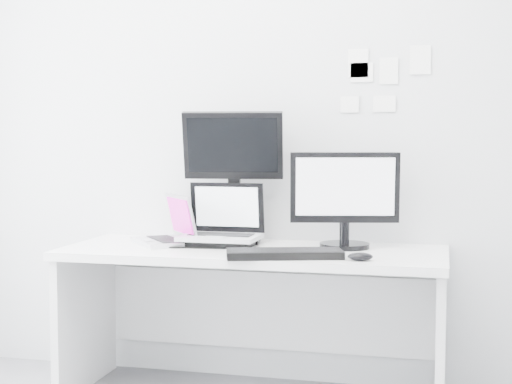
# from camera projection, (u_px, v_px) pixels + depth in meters

# --- Properties ---
(back_wall) EXTENTS (3.60, 0.00, 3.60)m
(back_wall) POSITION_uv_depth(u_px,v_px,m) (270.00, 119.00, 3.93)
(back_wall) COLOR silver
(back_wall) RESTS_ON ground
(desk) EXTENTS (1.80, 0.70, 0.73)m
(desk) POSITION_uv_depth(u_px,v_px,m) (253.00, 325.00, 3.65)
(desk) COLOR white
(desk) RESTS_ON ground
(macbook) EXTENTS (0.41, 0.42, 0.25)m
(macbook) POSITION_uv_depth(u_px,v_px,m) (163.00, 218.00, 3.79)
(macbook) COLOR silver
(macbook) RESTS_ON desk
(speaker) EXTENTS (0.11, 0.11, 0.19)m
(speaker) POSITION_uv_depth(u_px,v_px,m) (226.00, 222.00, 3.94)
(speaker) COLOR black
(speaker) RESTS_ON desk
(dell_laptop) EXTENTS (0.38, 0.29, 0.31)m
(dell_laptop) POSITION_uv_depth(u_px,v_px,m) (220.00, 214.00, 3.71)
(dell_laptop) COLOR #A6A8AC
(dell_laptop) RESTS_ON desk
(rear_monitor) EXTENTS (0.51, 0.25, 0.67)m
(rear_monitor) POSITION_uv_depth(u_px,v_px,m) (234.00, 175.00, 3.83)
(rear_monitor) COLOR black
(rear_monitor) RESTS_ON desk
(samsung_monitor) EXTENTS (0.56, 0.35, 0.47)m
(samsung_monitor) POSITION_uv_depth(u_px,v_px,m) (345.00, 198.00, 3.63)
(samsung_monitor) COLOR black
(samsung_monitor) RESTS_ON desk
(keyboard) EXTENTS (0.54, 0.32, 0.03)m
(keyboard) POSITION_uv_depth(u_px,v_px,m) (284.00, 254.00, 3.36)
(keyboard) COLOR black
(keyboard) RESTS_ON desk
(mouse) EXTENTS (0.12, 0.09, 0.04)m
(mouse) POSITION_uv_depth(u_px,v_px,m) (360.00, 257.00, 3.27)
(mouse) COLOR black
(mouse) RESTS_ON desk
(wall_note_0) EXTENTS (0.10, 0.00, 0.14)m
(wall_note_0) POSITION_uv_depth(u_px,v_px,m) (358.00, 63.00, 3.79)
(wall_note_0) COLOR white
(wall_note_0) RESTS_ON back_wall
(wall_note_1) EXTENTS (0.09, 0.00, 0.13)m
(wall_note_1) POSITION_uv_depth(u_px,v_px,m) (389.00, 71.00, 3.76)
(wall_note_1) COLOR white
(wall_note_1) RESTS_ON back_wall
(wall_note_2) EXTENTS (0.10, 0.00, 0.14)m
(wall_note_2) POSITION_uv_depth(u_px,v_px,m) (420.00, 60.00, 3.72)
(wall_note_2) COLOR white
(wall_note_2) RESTS_ON back_wall
(wall_note_3) EXTENTS (0.11, 0.00, 0.08)m
(wall_note_3) POSITION_uv_depth(u_px,v_px,m) (384.00, 104.00, 3.78)
(wall_note_3) COLOR white
(wall_note_3) RESTS_ON back_wall
(wall_note_4) EXTENTS (0.09, 0.00, 0.08)m
(wall_note_4) POSITION_uv_depth(u_px,v_px,m) (350.00, 104.00, 3.82)
(wall_note_4) COLOR white
(wall_note_4) RESTS_ON back_wall
(wall_note_5) EXTENTS (0.11, 0.00, 0.10)m
(wall_note_5) POSITION_uv_depth(u_px,v_px,m) (362.00, 72.00, 3.79)
(wall_note_5) COLOR white
(wall_note_5) RESTS_ON back_wall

